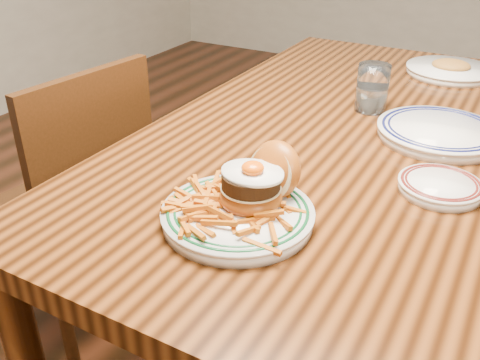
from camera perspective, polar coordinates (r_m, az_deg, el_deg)
The scene contains 8 objects.
floor at distance 1.78m, azimuth 8.55°, elevation -17.08°, with size 6.00×6.00×0.00m, color black.
table at distance 1.39m, azimuth 10.50°, elevation 2.32°, with size 0.85×1.60×0.75m.
chair_left at distance 1.63m, azimuth -17.08°, elevation -2.19°, with size 0.45×0.45×0.87m.
main_plate at distance 0.94m, azimuth 0.45°, elevation -2.35°, with size 0.27×0.29×0.13m.
side_plate at distance 1.10m, azimuth 20.58°, elevation -0.56°, with size 0.16×0.16×0.02m.
rear_plate at distance 1.34m, azimuth 20.52°, elevation 4.86°, with size 0.29×0.29×0.03m.
water_glass at distance 1.46m, azimuth 13.90°, elevation 9.24°, with size 0.08×0.08×0.12m.
far_plate at distance 1.84m, azimuth 21.52°, elevation 10.88°, with size 0.27×0.27×0.05m.
Camera 1 is at (0.38, -1.19, 1.27)m, focal length 40.00 mm.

